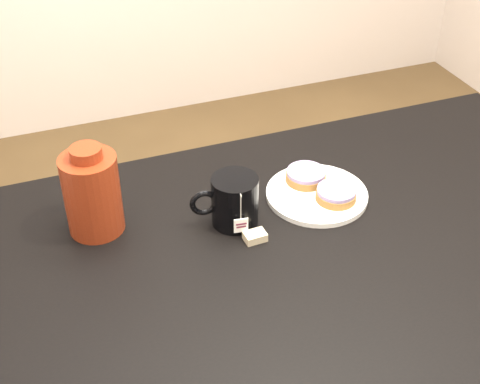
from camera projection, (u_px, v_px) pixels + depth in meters
The scene contains 7 objects.
table at pixel (325, 275), 1.41m from camera, with size 1.40×0.90×0.75m.
plate at pixel (317, 194), 1.49m from camera, with size 0.23×0.23×0.02m.
bagel_back at pixel (306, 176), 1.52m from camera, with size 0.10×0.10×0.03m.
bagel_front at pixel (336, 194), 1.46m from camera, with size 0.12×0.12×0.03m.
mug at pixel (234, 201), 1.39m from camera, with size 0.15×0.11×0.11m.
teabag_pouch at pixel (255, 236), 1.37m from camera, with size 0.04×0.03×0.02m, color #C6B793.
bagel_package at pixel (92, 193), 1.35m from camera, with size 0.15×0.15×0.20m.
Camera 1 is at (-0.53, -0.91, 1.64)m, focal length 50.00 mm.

